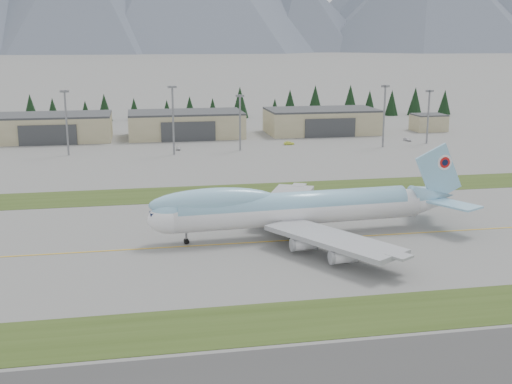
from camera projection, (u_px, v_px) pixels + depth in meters
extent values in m
plane|color=#5F5F5D|center=(316.00, 239.00, 133.49)|extent=(7000.00, 7000.00, 0.00)
cube|color=#324418|center=(384.00, 313.00, 97.16)|extent=(400.00, 14.00, 0.08)
cube|color=#324418|center=(271.00, 190.00, 176.51)|extent=(400.00, 18.00, 0.08)
cube|color=gold|center=(316.00, 239.00, 133.49)|extent=(400.00, 0.40, 0.02)
cylinder|color=white|center=(298.00, 210.00, 134.72)|extent=(53.45, 9.35, 6.17)
cylinder|color=#8AC2E2|center=(294.00, 205.00, 134.23)|extent=(49.63, 8.65, 5.70)
ellipsoid|color=white|center=(172.00, 219.00, 128.43)|extent=(10.23, 6.75, 6.17)
ellipsoid|color=#8AC2E2|center=(172.00, 213.00, 128.17)|extent=(8.56, 5.72, 5.23)
ellipsoid|color=#8AC2E2|center=(213.00, 202.00, 129.77)|extent=(26.48, 6.80, 5.70)
cube|color=#0C1433|center=(155.00, 214.00, 127.36)|extent=(2.18, 2.59, 1.23)
cone|color=white|center=(433.00, 201.00, 142.14)|extent=(11.74, 6.72, 6.05)
cone|color=#8AC2E2|center=(433.00, 196.00, 141.88)|extent=(10.76, 6.12, 5.51)
cube|color=#8AC2E2|center=(439.00, 173.00, 140.87)|extent=(11.51, 1.26, 13.11)
cylinder|color=white|center=(443.00, 162.00, 140.97)|extent=(3.42, 0.39, 3.42)
cylinder|color=red|center=(443.00, 162.00, 141.06)|extent=(2.48, 0.34, 2.47)
cylinder|color=#0C1433|center=(443.00, 162.00, 141.15)|extent=(1.43, 0.28, 1.42)
cube|color=#8AC2E2|center=(428.00, 193.00, 147.83)|extent=(9.14, 11.81, 0.44)
cube|color=#8AC2E2|center=(454.00, 205.00, 137.08)|extent=(9.98, 11.90, 0.44)
cube|color=#9B9DA3|center=(285.00, 200.00, 150.35)|extent=(20.05, 29.66, 0.95)
cube|color=#9B9DA3|center=(333.00, 239.00, 120.78)|extent=(22.56, 29.01, 0.95)
cylinder|color=white|center=(272.00, 213.00, 146.15)|extent=(5.07, 2.67, 2.37)
cylinder|color=white|center=(280.00, 202.00, 155.59)|extent=(5.07, 2.67, 2.37)
cylinder|color=white|center=(304.00, 244.00, 123.75)|extent=(5.07, 2.67, 2.37)
cylinder|color=white|center=(344.00, 257.00, 116.52)|extent=(5.07, 2.67, 2.37)
cylinder|color=slate|center=(186.00, 238.00, 130.12)|extent=(0.44, 0.44, 2.28)
cylinder|color=slate|center=(287.00, 226.00, 138.06)|extent=(0.56, 0.56, 2.47)
cylinder|color=slate|center=(295.00, 234.00, 132.69)|extent=(0.56, 0.56, 2.47)
cylinder|color=slate|center=(308.00, 225.00, 139.19)|extent=(0.56, 0.56, 2.47)
cylinder|color=slate|center=(317.00, 232.00, 133.81)|extent=(0.56, 0.56, 2.47)
cylinder|color=black|center=(187.00, 242.00, 129.90)|extent=(1.06, 0.39, 1.04)
cylinder|color=black|center=(186.00, 241.00, 130.62)|extent=(1.06, 0.39, 1.04)
cylinder|color=black|center=(287.00, 229.00, 138.22)|extent=(1.17, 0.54, 1.14)
cylinder|color=black|center=(295.00, 237.00, 132.84)|extent=(1.17, 0.54, 1.14)
cylinder|color=black|center=(308.00, 228.00, 139.34)|extent=(1.17, 0.54, 1.14)
cylinder|color=black|center=(317.00, 235.00, 133.97)|extent=(1.17, 0.54, 1.14)
cube|color=tan|center=(52.00, 128.00, 263.17)|extent=(48.00, 26.00, 10.00)
cube|color=#35373A|center=(51.00, 115.00, 261.92)|extent=(48.00, 26.00, 0.80)
cube|color=#35373A|center=(48.00, 135.00, 250.68)|extent=(22.08, 0.60, 8.00)
cube|color=tan|center=(186.00, 125.00, 273.05)|extent=(48.00, 26.00, 10.00)
cube|color=#35373A|center=(185.00, 112.00, 271.80)|extent=(48.00, 26.00, 0.80)
cube|color=#35373A|center=(188.00, 132.00, 260.56)|extent=(22.08, 0.60, 8.00)
cube|color=tan|center=(321.00, 122.00, 283.83)|extent=(48.00, 26.00, 10.00)
cube|color=#35373A|center=(322.00, 110.00, 282.58)|extent=(48.00, 26.00, 0.80)
cube|color=#35373A|center=(330.00, 128.00, 271.34)|extent=(22.08, 0.60, 8.00)
cube|color=tan|center=(429.00, 123.00, 291.24)|extent=(14.00, 12.00, 7.00)
cube|color=#35373A|center=(429.00, 115.00, 290.36)|extent=(14.00, 12.00, 0.60)
cylinder|color=slate|center=(67.00, 124.00, 227.61)|extent=(0.70, 0.70, 22.35)
cube|color=slate|center=(64.00, 91.00, 224.93)|extent=(3.20, 3.20, 0.80)
cylinder|color=slate|center=(173.00, 122.00, 228.33)|extent=(0.70, 0.70, 23.82)
cube|color=slate|center=(172.00, 87.00, 225.48)|extent=(3.20, 3.20, 0.80)
cylinder|color=slate|center=(240.00, 124.00, 237.67)|extent=(0.70, 0.70, 19.94)
cube|color=slate|center=(240.00, 96.00, 235.27)|extent=(3.20, 3.20, 0.80)
cylinder|color=slate|center=(384.00, 118.00, 244.81)|extent=(0.70, 0.70, 22.92)
cube|color=slate|center=(385.00, 86.00, 242.07)|extent=(3.20, 3.20, 0.80)
cylinder|color=slate|center=(428.00, 118.00, 254.05)|extent=(0.70, 0.70, 20.39)
cube|color=slate|center=(430.00, 91.00, 251.60)|extent=(3.20, 3.20, 0.80)
imported|color=silver|center=(178.00, 150.00, 241.23)|extent=(1.56, 3.68, 1.24)
imported|color=#B7C731|center=(289.00, 145.00, 253.07)|extent=(4.09, 1.52, 1.34)
imported|color=silver|center=(407.00, 141.00, 262.56)|extent=(2.39, 4.31, 1.18)
cone|color=black|center=(31.00, 108.00, 318.33)|extent=(8.03, 8.03, 14.34)
cone|color=black|center=(53.00, 110.00, 320.19)|extent=(6.89, 6.89, 12.30)
cone|color=black|center=(85.00, 111.00, 326.42)|extent=(5.82, 5.82, 10.39)
cone|color=black|center=(104.00, 107.00, 324.87)|extent=(7.79, 7.79, 13.91)
cone|color=black|center=(134.00, 109.00, 329.73)|extent=(6.41, 6.41, 11.45)
cone|color=black|center=(167.00, 110.00, 329.74)|extent=(5.86, 5.86, 10.46)
cone|color=black|center=(190.00, 107.00, 336.58)|extent=(6.61, 6.61, 11.81)
cone|color=black|center=(213.00, 108.00, 337.25)|extent=(6.00, 6.00, 10.71)
cone|color=black|center=(240.00, 102.00, 338.56)|extent=(9.19, 9.19, 16.42)
cone|color=black|center=(275.00, 108.00, 340.22)|extent=(5.73, 5.73, 10.22)
cone|color=black|center=(290.00, 103.00, 346.27)|extent=(8.11, 8.11, 14.48)
cone|color=black|center=(315.00, 101.00, 344.28)|extent=(9.43, 9.43, 16.84)
cone|color=black|center=(350.00, 100.00, 347.67)|extent=(9.46, 9.46, 16.89)
cone|color=black|center=(369.00, 103.00, 350.25)|extent=(7.70, 7.70, 13.75)
cone|color=black|center=(392.00, 103.00, 350.36)|extent=(7.75, 7.75, 13.84)
cone|color=black|center=(415.00, 101.00, 352.02)|extent=(8.53, 8.53, 15.23)
cone|color=black|center=(445.00, 102.00, 355.13)|extent=(7.59, 7.59, 13.55)
cone|color=#444E5B|center=(298.00, 11.00, 2288.87)|extent=(566.01, 566.01, 278.71)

